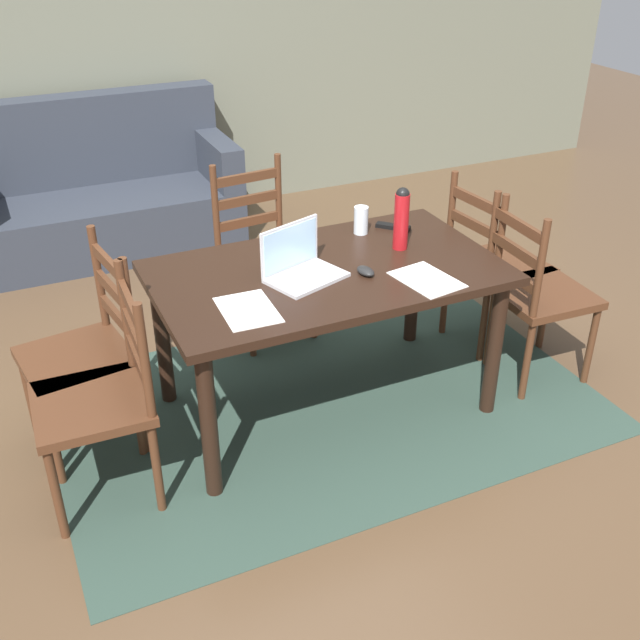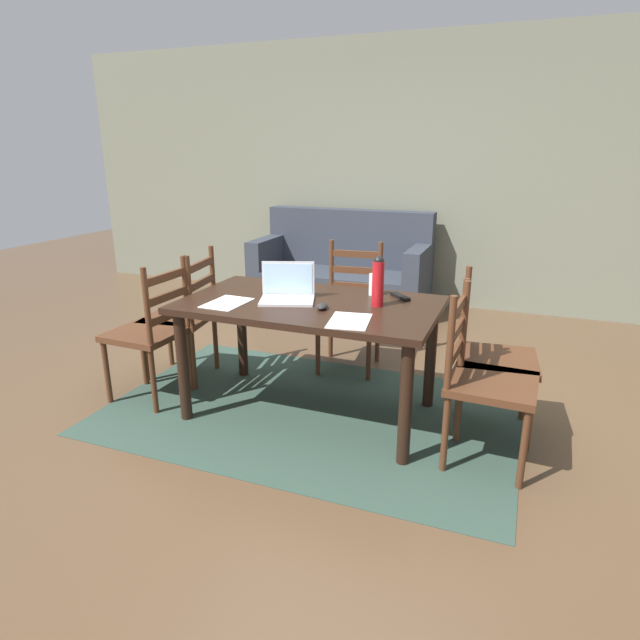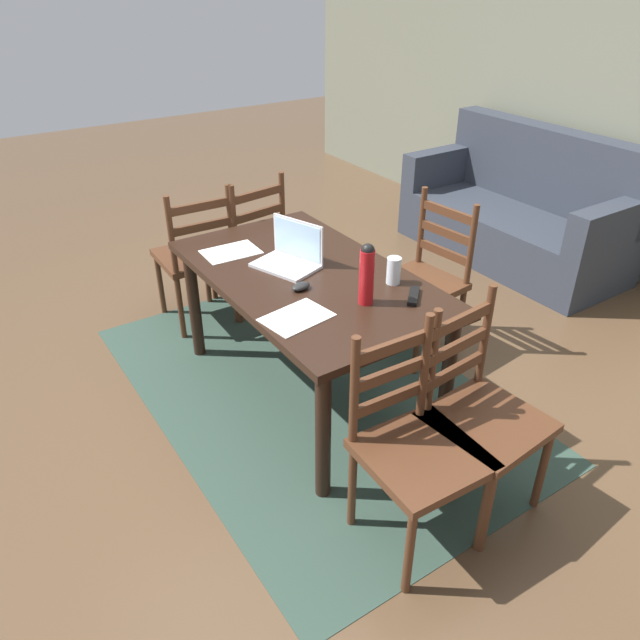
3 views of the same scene
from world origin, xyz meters
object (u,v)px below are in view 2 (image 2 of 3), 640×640
Objects in this scene: chair_left_near at (151,332)px; tv_remote at (400,297)px; dining_table at (310,316)px; computer_mouse at (322,306)px; couch at (342,273)px; chair_far_head at (350,309)px; chair_right_far at (490,357)px; chair_left_far at (183,317)px; laptop at (287,291)px; water_bottle at (378,280)px; drinking_glass at (374,284)px; chair_right_near at (484,381)px.

tv_remote is (1.55, 0.46, 0.28)m from chair_left_near.
dining_table is 9.02× the size of tv_remote.
computer_mouse is (0.13, -0.12, 0.11)m from dining_table.
couch is at bearing 80.02° from chair_left_near.
chair_left_near is at bearing -136.60° from chair_far_head.
chair_right_far is 9.50× the size of computer_mouse.
chair_left_far is 9.50× the size of computer_mouse.
laptop is 1.27× the size of water_bottle.
couch is at bearing 101.04° from laptop.
drinking_glass is 0.79× the size of tv_remote.
drinking_glass is (0.32, -0.52, 0.34)m from chair_far_head.
chair_right_far is 0.64m from tv_remote.
chair_right_near is at bearing -11.12° from computer_mouse.
couch is (0.45, 2.19, -0.11)m from chair_left_far.
chair_right_near is 0.94m from drinking_glass.
chair_far_head is 2.53× the size of laptop.
computer_mouse is (0.27, -0.11, -0.04)m from laptop.
laptop is at bearing -172.29° from water_bottle.
chair_far_head reaches higher than tv_remote.
couch reaches higher than chair_right_far.
couch is at bearing 113.92° from drinking_glass.
laptop is at bearing -12.13° from chair_left_far.
laptop reaches higher than computer_mouse.
computer_mouse is at bearing 176.59° from chair_right_near.
chair_left_far is 2.14m from chair_right_near.
chair_left_far is 1.42m from drinking_glass.
laptop is 2.78× the size of drinking_glass.
tv_remote is (1.55, 0.09, 0.28)m from chair_left_far.
chair_far_head is 0.96m from water_bottle.
chair_left_near is (-2.11, -0.35, 0.00)m from chair_right_far.
drinking_glass is (1.37, 0.47, 0.34)m from chair_left_near.
chair_left_far is at bearing -175.45° from drinking_glass.
chair_right_near is 2.53× the size of laptop.
drinking_glass is at bearing 147.50° from chair_right_near.
chair_right_near and chair_left_near have the same top height.
chair_right_near is (1.06, -0.99, 0.00)m from chair_far_head.
laptop reaches higher than chair_far_head.
drinking_glass is at bearing 110.04° from water_bottle.
couch reaches higher than tv_remote.
chair_left_near reaches higher than computer_mouse.
dining_table is at bearing -89.71° from chair_far_head.
water_bottle is at bearing -4.84° from chair_left_far.
laptop reaches higher than chair_right_near.
drinking_glass is (-0.74, 0.12, 0.34)m from chair_right_far.
dining_table is at bearing -75.71° from couch.
chair_left_far is at bearing 167.87° from laptop.
computer_mouse is at bearing -14.41° from chair_left_far.
computer_mouse is at bearing -146.72° from water_bottle.
dining_table is at bearing 165.36° from tv_remote.
chair_right_far and chair_left_near have the same top height.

